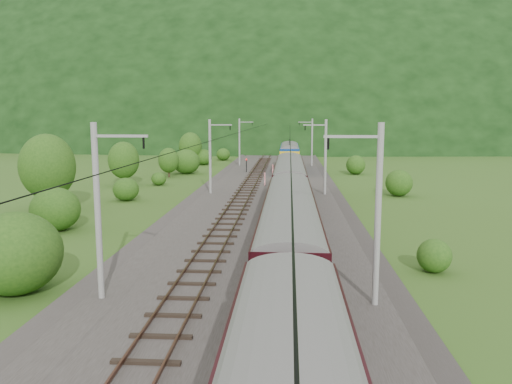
{
  "coord_description": "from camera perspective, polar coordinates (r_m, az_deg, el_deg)",
  "views": [
    {
      "loc": [
        2.35,
        -21.43,
        8.51
      ],
      "look_at": [
        -0.27,
        17.84,
        2.6
      ],
      "focal_mm": 35.0,
      "sensor_mm": 36.0,
      "label": 1
    }
  ],
  "objects": [
    {
      "name": "track_left",
      "position": [
        32.81,
        -4.65,
        -5.85
      ],
      "size": [
        2.4,
        220.0,
        0.27
      ],
      "color": "#522F23",
      "rests_on": "railbed"
    },
    {
      "name": "catenary_left",
      "position": [
        54.24,
        -5.19,
        4.27
      ],
      "size": [
        2.54,
        192.28,
        8.0
      ],
      "color": "gray",
      "rests_on": "railbed"
    },
    {
      "name": "railbed",
      "position": [
        32.61,
        -0.44,
        -6.31
      ],
      "size": [
        14.0,
        220.0,
        0.3
      ],
      "primitive_type": "cube",
      "color": "#38332D",
      "rests_on": "ground"
    },
    {
      "name": "mountain_main",
      "position": [
        281.57,
        3.36,
        6.79
      ],
      "size": [
        504.0,
        360.0,
        244.0
      ],
      "primitive_type": "ellipsoid",
      "color": "black",
      "rests_on": "ground"
    },
    {
      "name": "vegetation_right",
      "position": [
        43.09,
        18.29,
        -1.69
      ],
      "size": [
        6.27,
        94.97,
        2.61
      ],
      "color": "#214B14",
      "rests_on": "ground"
    },
    {
      "name": "train",
      "position": [
        15.74,
        3.86,
        -10.7
      ],
      "size": [
        2.78,
        134.54,
        4.83
      ],
      "color": "black",
      "rests_on": "ground"
    },
    {
      "name": "hazard_post_near",
      "position": [
        60.39,
        1.01,
        1.48
      ],
      "size": [
        0.17,
        0.17,
        1.58
      ],
      "primitive_type": "cylinder",
      "color": "red",
      "rests_on": "railbed"
    },
    {
      "name": "signal",
      "position": [
        75.4,
        -1.1,
        3.19
      ],
      "size": [
        0.22,
        0.22,
        2.01
      ],
      "color": "black",
      "rests_on": "railbed"
    },
    {
      "name": "mountain_ridge",
      "position": [
        344.03,
        -17.14,
        6.75
      ],
      "size": [
        336.0,
        280.0,
        132.0
      ],
      "primitive_type": "ellipsoid",
      "color": "black",
      "rests_on": "ground"
    },
    {
      "name": "hazard_post_far",
      "position": [
        69.61,
        1.93,
        2.47
      ],
      "size": [
        0.18,
        0.18,
        1.71
      ],
      "primitive_type": "cylinder",
      "color": "red",
      "rests_on": "railbed"
    },
    {
      "name": "catenary_right",
      "position": [
        53.71,
        7.85,
        4.18
      ],
      "size": [
        2.54,
        192.28,
        8.0
      ],
      "color": "gray",
      "rests_on": "railbed"
    },
    {
      "name": "track_right",
      "position": [
        32.47,
        3.81,
        -6.0
      ],
      "size": [
        2.4,
        220.0,
        0.27
      ],
      "color": "#522F23",
      "rests_on": "railbed"
    },
    {
      "name": "overhead_wires",
      "position": [
        31.55,
        -0.46,
        5.98
      ],
      "size": [
        4.83,
        198.0,
        0.03
      ],
      "color": "black",
      "rests_on": "ground"
    },
    {
      "name": "vegetation_left",
      "position": [
        45.76,
        -19.66,
        1.04
      ],
      "size": [
        13.29,
        147.11,
        7.06
      ],
      "color": "#214B14",
      "rests_on": "ground"
    },
    {
      "name": "ground",
      "position": [
        23.18,
        -2.32,
        -13.01
      ],
      "size": [
        600.0,
        600.0,
        0.0
      ],
      "primitive_type": "plane",
      "color": "#38541A",
      "rests_on": "ground"
    }
  ]
}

